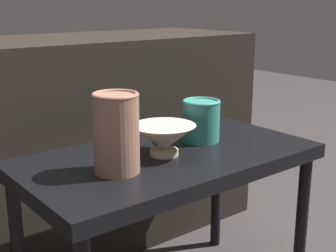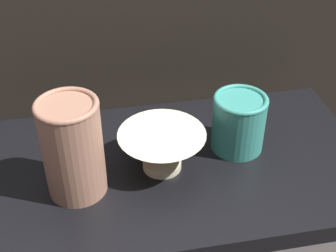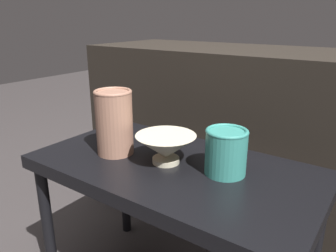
% 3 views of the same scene
% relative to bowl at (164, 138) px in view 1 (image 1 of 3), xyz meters
% --- Properties ---
extents(table, '(0.82, 0.44, 0.49)m').
position_rel_bowl_xyz_m(table, '(0.02, 0.01, -0.10)').
color(table, black).
rests_on(table, ground_plane).
extents(couch_backdrop, '(1.38, 0.50, 0.77)m').
position_rel_bowl_xyz_m(couch_backdrop, '(0.02, 0.57, -0.15)').
color(couch_backdrop, black).
rests_on(couch_backdrop, ground_plane).
extents(bowl, '(0.17, 0.17, 0.08)m').
position_rel_bowl_xyz_m(bowl, '(0.00, 0.00, 0.00)').
color(bowl, beige).
rests_on(bowl, table).
extents(vase_textured_left, '(0.11, 0.11, 0.20)m').
position_rel_bowl_xyz_m(vase_textured_left, '(-0.17, -0.03, 0.05)').
color(vase_textured_left, '#996B56').
rests_on(vase_textured_left, table).
extents(vase_colorful_right, '(0.11, 0.11, 0.12)m').
position_rel_bowl_xyz_m(vase_colorful_right, '(0.17, 0.04, 0.02)').
color(vase_colorful_right, teal).
rests_on(vase_colorful_right, table).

